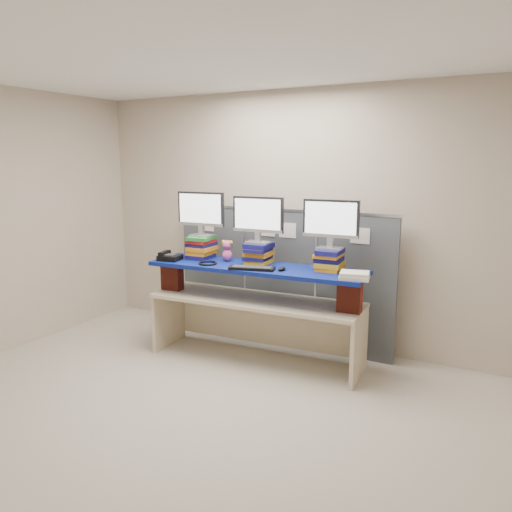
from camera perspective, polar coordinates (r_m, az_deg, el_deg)
The scene contains 18 objects.
room at distance 3.93m, azimuth -8.67°, elevation 1.30°, with size 5.00×4.00×2.80m.
cubicle_partition at distance 5.54m, azimuth 2.75°, elevation -2.37°, with size 2.60×0.06×1.53m.
desk at distance 5.12m, azimuth 0.00°, elevation -6.31°, with size 2.22×0.80×0.66m.
brick_pier_left at distance 5.46m, azimuth -9.55°, elevation -2.27°, with size 0.22×0.12×0.30m, color maroon.
brick_pier_right at distance 4.69m, azimuth 10.66°, elevation -4.54°, with size 0.22×0.12×0.30m, color maroon.
blue_board at distance 5.00m, azimuth 0.00°, elevation -1.35°, with size 2.22×0.56×0.04m, color navy.
book_stack_left at distance 5.39m, azimuth -6.26°, elevation 1.02°, with size 0.27×0.32×0.24m.
book_stack_center at distance 5.10m, azimuth 0.29°, elevation 0.32°, with size 0.28×0.33×0.21m.
book_stack_right at distance 4.84m, azimuth 8.40°, elevation -0.40°, with size 0.28×0.32×0.21m.
monitor_left at distance 5.34m, azimuth -6.32°, elevation 5.11°, with size 0.54×0.17×0.47m.
monitor_center at distance 5.04m, azimuth 0.23°, elevation 4.49°, with size 0.54×0.17×0.47m.
monitor_right at distance 4.78m, azimuth 8.54°, elevation 3.95°, with size 0.54×0.17×0.47m.
keyboard at distance 4.83m, azimuth -0.48°, elevation -1.39°, with size 0.47×0.26×0.03m.
mouse at distance 4.79m, azimuth 2.97°, elevation -1.46°, with size 0.06×0.11×0.04m, color black.
desk_phone at distance 5.35m, azimuth -9.89°, elevation -0.10°, with size 0.24×0.23×0.09m.
headset at distance 5.10m, azimuth -5.53°, elevation -0.81°, with size 0.19×0.19×0.02m, color black.
plush_toy at distance 5.22m, azimuth -3.30°, elevation 0.65°, with size 0.13×0.10×0.22m.
binder_stack at distance 4.54m, azimuth 11.20°, elevation -2.20°, with size 0.30×0.27×0.06m.
Camera 1 is at (2.36, -3.07, 2.06)m, focal length 35.00 mm.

